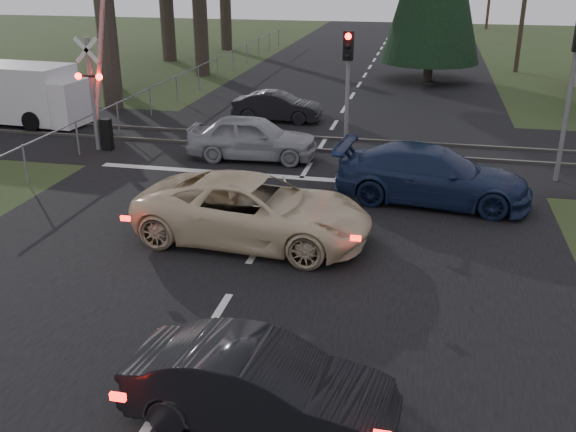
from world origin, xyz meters
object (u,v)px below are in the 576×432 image
(traffic_signal_center, at_px, (348,73))
(dark_car_far, at_px, (277,107))
(dark_hatchback, at_px, (260,387))
(silver_car, at_px, (253,138))
(crossing_signal, at_px, (98,91))
(cream_coupe, at_px, (254,210))
(traffic_signal_right, at_px, (576,70))
(white_van, at_px, (19,94))
(blue_sedan, at_px, (432,175))

(traffic_signal_center, distance_m, dark_car_far, 6.08)
(dark_hatchback, bearing_deg, traffic_signal_center, 7.28)
(dark_hatchback, relative_size, dark_car_far, 1.08)
(silver_car, relative_size, dark_car_far, 1.19)
(traffic_signal_center, bearing_deg, crossing_signal, -173.85)
(traffic_signal_center, bearing_deg, cream_coupe, -99.44)
(cream_coupe, bearing_deg, traffic_signal_center, -4.75)
(traffic_signal_right, relative_size, dark_car_far, 1.32)
(crossing_signal, distance_m, cream_coupe, 9.58)
(cream_coupe, xyz_separation_m, white_van, (-12.22, 9.32, 0.41))
(traffic_signal_center, xyz_separation_m, dark_hatchback, (0.56, -13.43, -2.17))
(crossing_signal, xyz_separation_m, silver_car, (5.31, 0.08, -1.33))
(traffic_signal_center, bearing_deg, dark_hatchback, -87.61)
(traffic_signal_right, height_order, traffic_signal_center, traffic_signal_right)
(crossing_signal, bearing_deg, cream_coupe, -41.79)
(traffic_signal_right, height_order, dark_car_far, traffic_signal_right)
(dark_car_far, bearing_deg, traffic_signal_right, -119.73)
(silver_car, bearing_deg, dark_hatchback, -167.00)
(blue_sedan, bearing_deg, dark_car_far, 43.02)
(crossing_signal, height_order, dark_car_far, crossing_signal)
(silver_car, relative_size, blue_sedan, 0.82)
(silver_car, xyz_separation_m, dark_car_far, (-0.42, 5.35, -0.14))
(crossing_signal, xyz_separation_m, white_van, (-5.15, 3.00, -0.88))
(crossing_signal, bearing_deg, white_van, 149.77)
(blue_sedan, bearing_deg, crossing_signal, 81.83)
(blue_sedan, distance_m, white_van, 17.26)
(traffic_signal_right, distance_m, cream_coupe, 10.13)
(traffic_signal_center, height_order, dark_hatchback, traffic_signal_center)
(cream_coupe, bearing_deg, silver_car, 20.09)
(dark_hatchback, height_order, silver_car, silver_car)
(crossing_signal, height_order, silver_car, crossing_signal)
(traffic_signal_right, bearing_deg, dark_car_far, 149.94)
(traffic_signal_center, relative_size, dark_hatchback, 1.07)
(traffic_signal_center, bearing_deg, dark_car_far, 126.66)
(dark_hatchback, distance_m, silver_car, 13.10)
(blue_sedan, xyz_separation_m, dark_car_far, (-6.22, 8.22, -0.17))
(crossing_signal, height_order, dark_hatchback, crossing_signal)
(traffic_signal_center, relative_size, dark_car_far, 1.15)
(crossing_signal, xyz_separation_m, dark_car_far, (4.89, 5.44, -1.47))
(traffic_signal_center, distance_m, white_van, 13.68)
(traffic_signal_right, bearing_deg, traffic_signal_center, 169.59)
(crossing_signal, xyz_separation_m, blue_sedan, (11.11, -2.79, -1.30))
(crossing_signal, bearing_deg, blue_sedan, -14.08)
(silver_car, bearing_deg, dark_car_far, 1.84)
(traffic_signal_right, xyz_separation_m, dark_hatchback, (-5.99, -12.22, -2.68))
(blue_sedan, bearing_deg, dark_hatchback, 172.76)
(blue_sedan, relative_size, dark_car_far, 1.46)
(crossing_signal, relative_size, dark_car_far, 1.95)
(dark_hatchback, distance_m, dark_car_far, 18.40)
(dark_car_far, bearing_deg, crossing_signal, 138.34)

